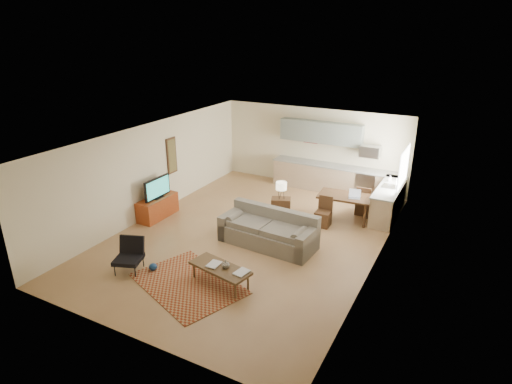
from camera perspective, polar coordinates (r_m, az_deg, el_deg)
The scene contains 25 objects.
room at distance 10.90m, azimuth -0.74°, elevation 0.48°, with size 9.00×9.00×9.00m.
kitchen_counter_back at distance 14.52m, azimuth 10.36°, elevation 1.75°, with size 4.26×0.64×0.92m, color tan, non-canonical shape.
kitchen_counter_right at distance 13.01m, azimuth 17.23°, elevation -1.21°, with size 0.64×2.26×0.92m, color tan, non-canonical shape.
kitchen_range at distance 14.26m, azimuth 14.55°, elevation 1.00°, with size 0.62×0.62×0.90m, color #A5A8AD.
kitchen_microwave at distance 13.95m, azimuth 14.98°, elevation 5.27°, with size 0.62×0.40×0.35m, color #A5A8AD.
upper_cabinets at distance 14.42m, azimuth 8.65°, elevation 7.90°, with size 2.80×0.34×0.70m, color slate.
window_right at distance 12.61m, azimuth 19.09°, elevation 3.14°, with size 0.02×1.40×1.05m, color white.
wall_art_left at distance 13.27m, azimuth -11.15°, elevation 4.79°, with size 0.06×0.42×1.10m, color olive, non-canonical shape.
triptych at distance 14.73m, azimuth 7.32°, elevation 7.45°, with size 1.70×0.04×0.50m, color beige, non-canonical shape.
rug at distance 9.58m, azimuth -9.05°, elevation -11.95°, with size 2.38×1.65×0.02m, color maroon.
sofa at distance 10.81m, azimuth 1.59°, elevation -4.95°, with size 2.55×1.11×0.89m, color #6C6557, non-canonical shape.
coffee_table at distance 9.40m, azimuth -4.78°, elevation -11.00°, with size 1.40×0.56×0.42m, color #47321A, non-canonical shape.
book_a at distance 9.42m, azimuth -6.29°, elevation -9.40°, with size 0.26×0.34×0.03m, color maroon.
book_b at distance 9.12m, azimuth -2.54°, elevation -10.40°, with size 0.30×0.37×0.03m, color navy.
vase at distance 9.21m, azimuth -4.09°, elevation -9.55°, with size 0.18×0.18×0.18m, color black.
armchair at distance 10.14m, azimuth -16.69°, elevation -8.22°, with size 0.67×0.67×0.76m, color black, non-canonical shape.
tv_credenza at distance 12.75m, azimuth -12.98°, elevation -1.99°, with size 0.51×1.32×0.61m, color maroon, non-canonical shape.
tv at distance 12.50m, azimuth -13.03°, elevation 0.53°, with size 0.10×1.01×0.61m, color black, non-canonical shape.
console_table at distance 12.32m, azimuth 3.33°, elevation -2.23°, with size 0.54×0.36×0.64m, color #3A2415, non-canonical shape.
table_lamp at distance 12.10m, azimuth 3.38°, elevation 0.26°, with size 0.31×0.31×0.51m, color beige, non-canonical shape.
dining_table at distance 12.49m, azimuth 11.67°, elevation -2.04°, with size 1.48×0.85×0.75m, color #3A2415, non-canonical shape.
dining_chair_near at distance 11.98m, azimuth 8.96°, elevation -2.64°, with size 0.40×0.42×0.84m, color #3A2415, non-canonical shape.
dining_chair_far at distance 12.98m, azimuth 14.20°, elevation -1.01°, with size 0.43×0.45×0.89m, color #3A2415, non-canonical shape.
laptop at distance 12.15m, azimuth 13.03°, elevation -0.31°, with size 0.32×0.24×0.24m, color #A5A8AD, non-canonical shape.
soap_bottle at distance 13.25m, azimuth 17.46°, elevation 1.74°, with size 0.10×0.10×0.19m, color beige.
Camera 1 is at (4.89, -8.95, 5.20)m, focal length 30.00 mm.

